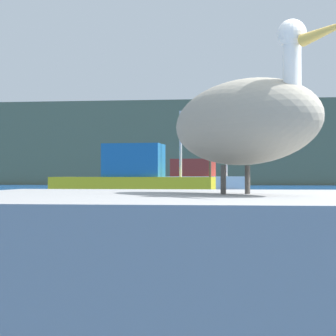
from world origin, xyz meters
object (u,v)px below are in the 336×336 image
object	(u,v)px
pelican	(243,121)
fishing_boat_yellow	(133,179)
fishing_boat_white	(195,178)
mooring_buoy	(116,201)

from	to	relation	value
pelican	fishing_boat_yellow	distance (m)	22.23
pelican	fishing_boat_white	bearing A→B (deg)	146.77
pelican	fishing_boat_yellow	xyz separation A→B (m)	(-4.35, 21.79, -0.42)
pelican	fishing_boat_white	xyz separation A→B (m)	(-2.61, 38.26, -0.45)
pelican	fishing_boat_white	world-z (taller)	fishing_boat_white
fishing_boat_yellow	mooring_buoy	xyz separation A→B (m)	(1.01, -8.73, -0.59)
mooring_buoy	fishing_boat_yellow	bearing A→B (deg)	96.61
fishing_boat_yellow	mooring_buoy	size ratio (longest dim) A/B	13.42
fishing_boat_white	fishing_boat_yellow	size ratio (longest dim) A/B	1.06
fishing_boat_white	mooring_buoy	bearing A→B (deg)	-82.63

